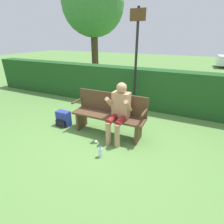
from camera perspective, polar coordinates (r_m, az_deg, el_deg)
name	(u,v)px	position (r m, az deg, el deg)	size (l,w,h in m)	color
ground_plane	(108,133)	(4.24, -1.27, -7.00)	(40.00, 40.00, 0.00)	#5B8942
hedge_back	(136,88)	(5.76, 7.76, 7.91)	(12.00, 0.53, 1.24)	#1E4C1E
park_bench	(109,114)	(4.07, -0.91, -0.51)	(1.73, 0.45, 0.97)	#513823
person_seated	(119,109)	(3.76, 2.38, 0.95)	(0.51, 0.61, 1.27)	tan
backpack	(63,119)	(4.71, -15.62, -2.15)	(0.36, 0.26, 0.39)	#283893
water_bottle	(100,152)	(3.46, -3.78, -12.97)	(0.08, 0.08, 0.22)	silver
signpost	(136,57)	(5.05, 7.86, 17.35)	(0.41, 0.09, 2.84)	black
tree	(93,4)	(9.39, -6.21, 31.56)	(2.86, 2.86, 4.93)	#4C3823
litter_crumple	(96,142)	(3.89, -5.28, -9.66)	(0.07, 0.07, 0.07)	silver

